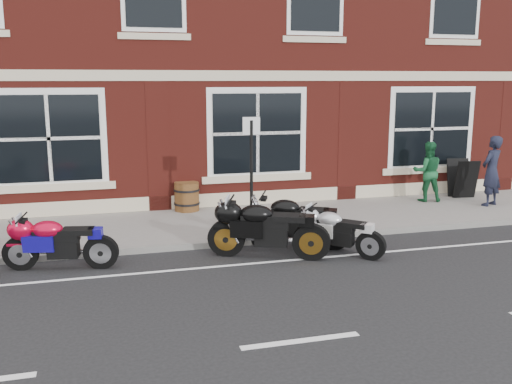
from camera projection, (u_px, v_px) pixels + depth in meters
ground at (244, 268)px, 10.17m from camera, size 80.00×80.00×0.00m
sidewalk at (212, 224)px, 13.00m from camera, size 30.00×3.00×0.12m
kerb at (227, 243)px, 11.50m from camera, size 30.00×0.16×0.12m
moto_sport_red at (58, 241)px, 10.03m from camera, size 1.99×0.54×0.90m
moto_sport_black at (266, 227)px, 10.66m from camera, size 2.17×1.09×1.04m
moto_sport_silver at (338, 230)px, 10.90m from camera, size 1.37×1.41×0.83m
moto_naked_black at (294, 219)px, 11.36m from camera, size 2.01×1.12×0.98m
pedestrian_left at (492, 171)px, 14.51m from camera, size 0.77×0.66×1.80m
pedestrian_right at (428, 172)px, 15.07m from camera, size 0.92×0.80×1.59m
a_board_sign at (462, 178)px, 15.62m from camera, size 0.68×0.50×1.05m
barrel_planter at (187, 196)px, 14.05m from camera, size 0.63×0.63×0.70m
parking_sign at (251, 169)px, 11.48m from camera, size 0.35×0.07×2.46m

